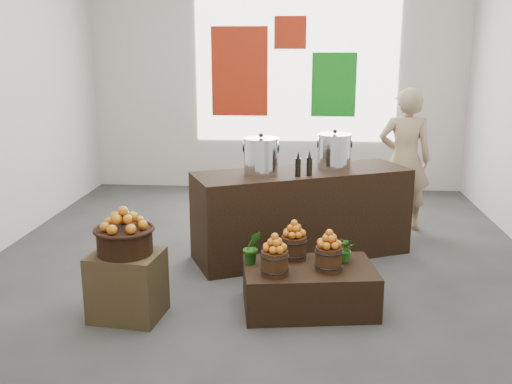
# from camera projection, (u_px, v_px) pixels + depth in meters

# --- Properties ---
(ground) EXTENTS (7.00, 7.00, 0.00)m
(ground) POSITION_uv_depth(u_px,v_px,m) (261.00, 264.00, 6.15)
(ground) COLOR #3D3D3B
(ground) RESTS_ON ground
(back_wall) EXTENTS (6.00, 0.04, 4.00)m
(back_wall) POSITION_uv_depth(u_px,v_px,m) (277.00, 65.00, 9.04)
(back_wall) COLOR #BAB4AC
(back_wall) RESTS_ON ground
(back_opening) EXTENTS (3.20, 0.02, 2.40)m
(back_opening) POSITION_uv_depth(u_px,v_px,m) (296.00, 65.00, 9.00)
(back_opening) COLOR white
(back_opening) RESTS_ON back_wall
(deco_red_left) EXTENTS (0.90, 0.04, 1.40)m
(deco_red_left) POSITION_uv_depth(u_px,v_px,m) (240.00, 72.00, 9.09)
(deco_red_left) COLOR maroon
(deco_red_left) RESTS_ON back_wall
(deco_green_right) EXTENTS (0.70, 0.04, 1.00)m
(deco_green_right) POSITION_uv_depth(u_px,v_px,m) (334.00, 85.00, 9.01)
(deco_green_right) COLOR #117215
(deco_green_right) RESTS_ON back_wall
(deco_red_upper) EXTENTS (0.50, 0.04, 0.50)m
(deco_red_upper) POSITION_uv_depth(u_px,v_px,m) (290.00, 33.00, 8.87)
(deco_red_upper) COLOR maroon
(deco_red_upper) RESTS_ON back_wall
(crate) EXTENTS (0.63, 0.54, 0.58)m
(crate) POSITION_uv_depth(u_px,v_px,m) (127.00, 285.00, 4.88)
(crate) COLOR #4F3E25
(crate) RESTS_ON ground
(wicker_basket) EXTENTS (0.46, 0.46, 0.21)m
(wicker_basket) POSITION_uv_depth(u_px,v_px,m) (125.00, 241.00, 4.79)
(wicker_basket) COLOR black
(wicker_basket) RESTS_ON crate
(apples_in_basket) EXTENTS (0.36, 0.36, 0.19)m
(apples_in_basket) POSITION_uv_depth(u_px,v_px,m) (123.00, 218.00, 4.74)
(apples_in_basket) COLOR #B00507
(apples_in_basket) RESTS_ON wicker_basket
(display_table) EXTENTS (1.23, 0.86, 0.40)m
(display_table) POSITION_uv_depth(u_px,v_px,m) (309.00, 288.00, 5.06)
(display_table) COLOR black
(display_table) RESTS_ON ground
(apple_bucket_front_left) EXTENTS (0.23, 0.23, 0.21)m
(apple_bucket_front_left) POSITION_uv_depth(u_px,v_px,m) (274.00, 263.00, 4.81)
(apple_bucket_front_left) COLOR #3C1F10
(apple_bucket_front_left) RESTS_ON display_table
(apples_in_bucket_front_left) EXTENTS (0.17, 0.17, 0.15)m
(apples_in_bucket_front_left) POSITION_uv_depth(u_px,v_px,m) (275.00, 242.00, 4.76)
(apples_in_bucket_front_left) COLOR #B00507
(apples_in_bucket_front_left) RESTS_ON apple_bucket_front_left
(apple_bucket_front_right) EXTENTS (0.23, 0.23, 0.21)m
(apple_bucket_front_right) POSITION_uv_depth(u_px,v_px,m) (329.00, 259.00, 4.91)
(apple_bucket_front_right) COLOR #3C1F10
(apple_bucket_front_right) RESTS_ON display_table
(apples_in_bucket_front_right) EXTENTS (0.17, 0.17, 0.15)m
(apples_in_bucket_front_right) POSITION_uv_depth(u_px,v_px,m) (329.00, 239.00, 4.86)
(apples_in_bucket_front_right) COLOR #B00507
(apples_in_bucket_front_right) RESTS_ON apple_bucket_front_right
(apple_bucket_rear) EXTENTS (0.23, 0.23, 0.21)m
(apple_bucket_rear) POSITION_uv_depth(u_px,v_px,m) (294.00, 248.00, 5.18)
(apple_bucket_rear) COLOR #3C1F10
(apple_bucket_rear) RESTS_ON display_table
(apples_in_bucket_rear) EXTENTS (0.17, 0.17, 0.15)m
(apples_in_bucket_rear) POSITION_uv_depth(u_px,v_px,m) (294.00, 228.00, 5.14)
(apples_in_bucket_rear) COLOR #B00507
(apples_in_bucket_rear) RESTS_ON apple_bucket_rear
(herb_garnish_right) EXTENTS (0.27, 0.26, 0.24)m
(herb_garnish_right) POSITION_uv_depth(u_px,v_px,m) (345.00, 249.00, 5.10)
(herb_garnish_right) COLOR #1A5712
(herb_garnish_right) RESTS_ON display_table
(herb_garnish_left) EXTENTS (0.20, 0.18, 0.30)m
(herb_garnish_left) POSITION_uv_depth(u_px,v_px,m) (252.00, 247.00, 5.06)
(herb_garnish_left) COLOR #1A5712
(herb_garnish_left) RESTS_ON display_table
(counter) EXTENTS (2.46, 1.66, 0.97)m
(counter) POSITION_uv_depth(u_px,v_px,m) (302.00, 214.00, 6.31)
(counter) COLOR black
(counter) RESTS_ON ground
(stock_pot_left) EXTENTS (0.37, 0.37, 0.37)m
(stock_pot_left) POSITION_uv_depth(u_px,v_px,m) (261.00, 157.00, 5.99)
(stock_pot_left) COLOR silver
(stock_pot_left) RESTS_ON counter
(stock_pot_center) EXTENTS (0.37, 0.37, 0.37)m
(stock_pot_center) POSITION_uv_depth(u_px,v_px,m) (334.00, 152.00, 6.27)
(stock_pot_center) COLOR silver
(stock_pot_center) RESTS_ON counter
(oil_cruets) EXTENTS (0.18, 0.13, 0.27)m
(oil_cruets) POSITION_uv_depth(u_px,v_px,m) (312.00, 163.00, 5.94)
(oil_cruets) COLOR black
(oil_cruets) RESTS_ON counter
(shopper) EXTENTS (0.68, 0.47, 1.80)m
(shopper) POSITION_uv_depth(u_px,v_px,m) (405.00, 160.00, 7.16)
(shopper) COLOR #947B5A
(shopper) RESTS_ON ground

